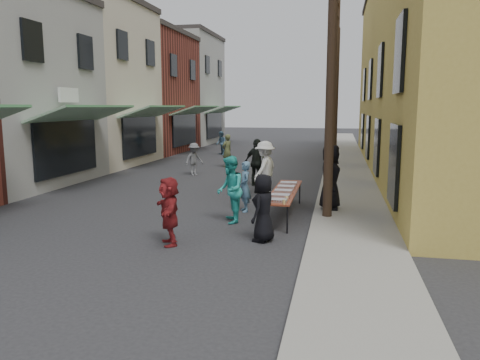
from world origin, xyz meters
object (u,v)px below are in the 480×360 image
at_px(guest_front_a, 263,208).
at_px(server, 330,177).
at_px(catering_tray_sausage, 277,200).
at_px(utility_pole_mid, 335,80).
at_px(guest_front_c, 230,190).
at_px(utility_pole_far, 337,89).
at_px(utility_pole_near, 332,56).
at_px(serving_table, 285,192).

relative_size(guest_front_a, server, 0.83).
distance_m(catering_tray_sausage, guest_front_a, 1.04).
bearing_deg(utility_pole_mid, guest_front_c, -101.37).
height_order(utility_pole_mid, server, utility_pole_mid).
distance_m(catering_tray_sausage, server, 2.76).
bearing_deg(utility_pole_far, utility_pole_mid, -90.00).
xyz_separation_m(utility_pole_near, server, (0.05, 0.94, -3.43)).
bearing_deg(utility_pole_mid, utility_pole_near, -90.00).
distance_m(guest_front_a, server, 3.76).
height_order(utility_pole_mid, guest_front_c, utility_pole_mid).
height_order(utility_pole_far, catering_tray_sausage, utility_pole_far).
distance_m(utility_pole_near, server, 3.56).
distance_m(utility_pole_far, catering_tray_sausage, 25.79).
bearing_deg(utility_pole_mid, utility_pole_far, 90.00).
xyz_separation_m(utility_pole_far, server, (0.05, -23.06, -3.43)).
bearing_deg(guest_front_c, utility_pole_mid, 152.89).
bearing_deg(server, utility_pole_near, 177.01).
relative_size(catering_tray_sausage, guest_front_c, 0.27).
bearing_deg(utility_pole_far, server, -89.88).
height_order(utility_pole_mid, utility_pole_far, same).
relative_size(utility_pole_mid, guest_front_c, 4.89).
height_order(utility_pole_far, guest_front_c, utility_pole_far).
bearing_deg(utility_pole_mid, server, -89.74).
xyz_separation_m(utility_pole_far, catering_tray_sausage, (-1.23, -25.49, -3.71)).
xyz_separation_m(utility_pole_near, guest_front_a, (-1.42, -2.51, -3.70)).
bearing_deg(serving_table, utility_pole_far, 87.05).
height_order(utility_pole_near, server, utility_pole_near).
distance_m(utility_pole_far, serving_table, 24.17).
xyz_separation_m(utility_pole_mid, utility_pole_far, (0.00, 12.00, 0.00)).
distance_m(serving_table, catering_tray_sausage, 1.65).
height_order(utility_pole_mid, catering_tray_sausage, utility_pole_mid).
height_order(utility_pole_near, catering_tray_sausage, utility_pole_near).
relative_size(utility_pole_near, utility_pole_far, 1.00).
xyz_separation_m(utility_pole_near, utility_pole_far, (0.00, 24.00, 0.00)).
relative_size(serving_table, server, 2.06).
bearing_deg(utility_pole_mid, serving_table, -95.93).
relative_size(catering_tray_sausage, server, 0.26).
xyz_separation_m(serving_table, guest_front_a, (-0.19, -2.67, 0.09)).
distance_m(utility_pole_near, guest_front_c, 4.52).
relative_size(utility_pole_mid, utility_pole_far, 1.00).
bearing_deg(catering_tray_sausage, utility_pole_near, 50.44).
bearing_deg(guest_front_a, utility_pole_mid, -169.27).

